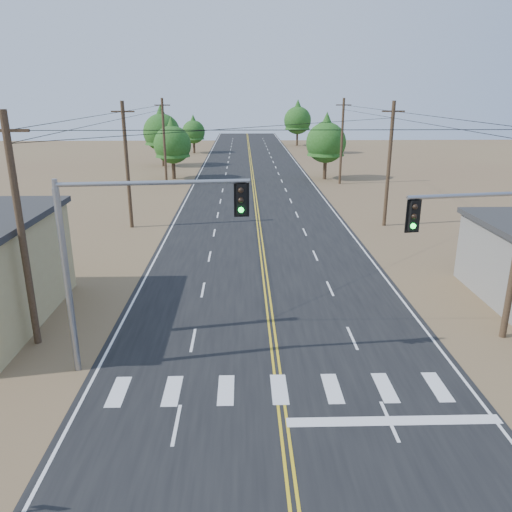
{
  "coord_description": "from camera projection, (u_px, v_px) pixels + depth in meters",
  "views": [
    {
      "loc": [
        -1.31,
        -8.17,
        10.62
      ],
      "look_at": [
        -0.73,
        13.45,
        3.5
      ],
      "focal_mm": 35.0,
      "sensor_mm": 36.0,
      "label": 1
    }
  ],
  "objects": [
    {
      "name": "road",
      "position": [
        260.0,
        233.0,
        39.59
      ],
      "size": [
        15.0,
        200.0,
        0.02
      ],
      "primitive_type": "cube",
      "color": "black",
      "rests_on": "ground"
    },
    {
      "name": "utility_pole_left_near",
      "position": [
        21.0,
        232.0,
        20.64
      ],
      "size": [
        1.8,
        0.3,
        10.0
      ],
      "color": "#4C3826",
      "rests_on": "ground"
    },
    {
      "name": "utility_pole_left_mid",
      "position": [
        127.0,
        165.0,
        39.63
      ],
      "size": [
        1.8,
        0.3,
        10.0
      ],
      "color": "#4C3826",
      "rests_on": "ground"
    },
    {
      "name": "utility_pole_left_far",
      "position": [
        164.0,
        141.0,
        58.62
      ],
      "size": [
        1.8,
        0.3,
        10.0
      ],
      "color": "#4C3826",
      "rests_on": "ground"
    },
    {
      "name": "utility_pole_right_mid",
      "position": [
        389.0,
        164.0,
        40.16
      ],
      "size": [
        1.8,
        0.3,
        10.0
      ],
      "color": "#4C3826",
      "rests_on": "ground"
    },
    {
      "name": "utility_pole_right_far",
      "position": [
        342.0,
        141.0,
        59.15
      ],
      "size": [
        1.8,
        0.3,
        10.0
      ],
      "color": "#4C3826",
      "rests_on": "ground"
    },
    {
      "name": "signal_mast_left",
      "position": [
        120.0,
        243.0,
        18.67
      ],
      "size": [
        7.09,
        0.92,
        7.69
      ],
      "rotation": [
        0.0,
        0.0,
        0.09
      ],
      "color": "gray",
      "rests_on": "ground"
    },
    {
      "name": "tree_left_near",
      "position": [
        172.0,
        141.0,
        62.67
      ],
      "size": [
        4.71,
        4.71,
        7.85
      ],
      "color": "#3F2D1E",
      "rests_on": "ground"
    },
    {
      "name": "tree_left_mid",
      "position": [
        162.0,
        128.0,
        73.45
      ],
      "size": [
        5.42,
        5.42,
        9.03
      ],
      "color": "#3F2D1E",
      "rests_on": "ground"
    },
    {
      "name": "tree_left_far",
      "position": [
        193.0,
        130.0,
        90.13
      ],
      "size": [
        4.11,
        4.11,
        6.85
      ],
      "color": "#3F2D1E",
      "rests_on": "ground"
    },
    {
      "name": "tree_right_near",
      "position": [
        326.0,
        138.0,
        62.34
      ],
      "size": [
        5.01,
        5.01,
        8.36
      ],
      "color": "#3F2D1E",
      "rests_on": "ground"
    },
    {
      "name": "tree_right_mid",
      "position": [
        325.0,
        130.0,
        89.77
      ],
      "size": [
        4.02,
        4.02,
        6.71
      ],
      "color": "#3F2D1E",
      "rests_on": "ground"
    },
    {
      "name": "tree_right_far",
      "position": [
        298.0,
        117.0,
        102.23
      ],
      "size": [
        5.56,
        5.56,
        9.27
      ],
      "color": "#3F2D1E",
      "rests_on": "ground"
    }
  ]
}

